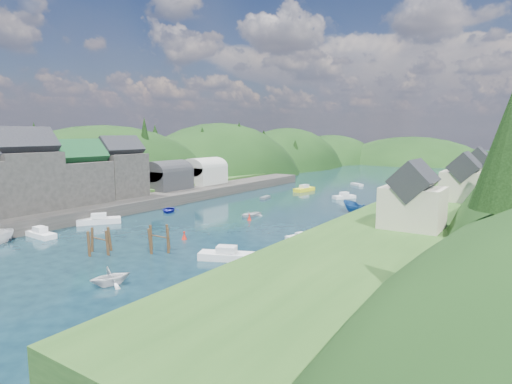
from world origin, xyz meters
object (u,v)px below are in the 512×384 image
Objects in this scene: piling_cluster_near at (100,244)px; piling_cluster_far at (159,241)px; channel_buoy_near at (184,236)px; channel_buoy_far at (249,217)px.

piling_cluster_far is at bearing 41.34° from piling_cluster_near.
piling_cluster_far is 6.02m from channel_buoy_near.
channel_buoy_far is at bearing 89.37° from channel_buoy_near.
channel_buoy_far is (3.79, 25.12, -0.70)m from piling_cluster_near.
channel_buoy_far is (-1.33, 20.61, -0.75)m from piling_cluster_far.
piling_cluster_near is at bearing -109.43° from channel_buoy_near.
piling_cluster_near is 25.41m from channel_buoy_far.
piling_cluster_near is 10.93m from channel_buoy_near.
channel_buoy_near is (-1.49, 5.79, -0.75)m from piling_cluster_far.
piling_cluster_near reaches higher than channel_buoy_near.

